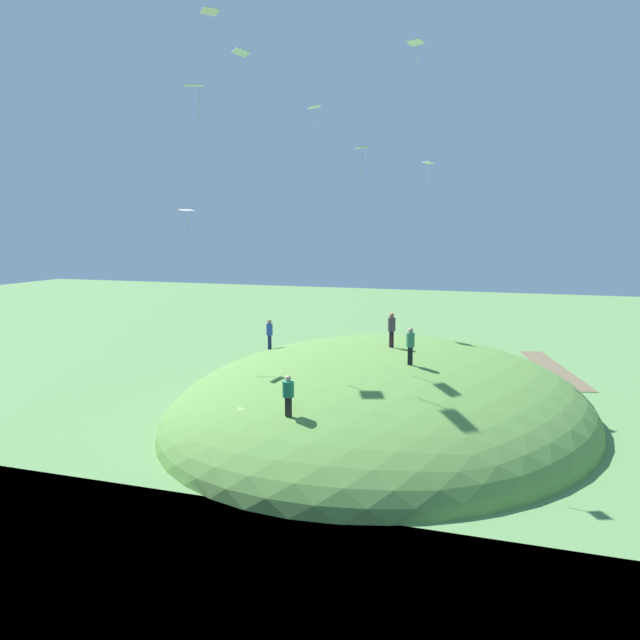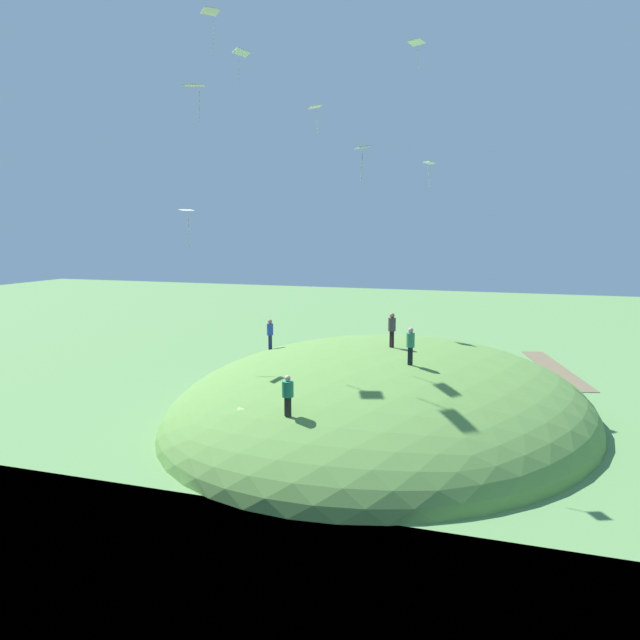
% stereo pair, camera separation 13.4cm
% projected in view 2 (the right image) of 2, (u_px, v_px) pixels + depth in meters
% --- Properties ---
extents(ground_plane, '(160.00, 160.00, 0.00)m').
position_uv_depth(ground_plane, '(276.00, 460.00, 28.78)').
color(ground_plane, '#5F8F4F').
extents(grass_hill, '(26.70, 22.05, 7.83)m').
position_uv_depth(grass_hill, '(382.00, 416.00, 35.36)').
color(grass_hill, '#629343').
rests_on(grass_hill, ground_plane).
extents(dirt_path, '(13.34, 5.20, 0.04)m').
position_uv_depth(dirt_path, '(555.00, 369.00, 46.99)').
color(dirt_path, brown).
rests_on(dirt_path, ground_plane).
extents(person_walking_path, '(0.54, 0.54, 1.78)m').
position_uv_depth(person_walking_path, '(392.00, 326.00, 33.76)').
color(person_walking_path, black).
rests_on(person_walking_path, grass_hill).
extents(person_near_shore, '(0.60, 0.60, 1.66)m').
position_uv_depth(person_near_shore, '(288.00, 391.00, 26.08)').
color(person_near_shore, black).
rests_on(person_near_shore, grass_hill).
extents(person_with_child, '(0.51, 0.51, 1.74)m').
position_uv_depth(person_with_child, '(270.00, 330.00, 37.72)').
color(person_with_child, navy).
rests_on(person_with_child, grass_hill).
extents(person_watching_kites, '(0.42, 0.42, 1.74)m').
position_uv_depth(person_watching_kites, '(410.00, 341.00, 30.55)').
color(person_watching_kites, black).
rests_on(person_watching_kites, grass_hill).
extents(kite_0, '(1.32, 1.29, 1.99)m').
position_uv_depth(kite_0, '(211.00, 14.00, 31.76)').
color(kite_0, white).
extents(kite_1, '(0.91, 1.09, 1.79)m').
position_uv_depth(kite_1, '(194.00, 87.00, 31.83)').
color(kite_1, white).
extents(kite_2, '(1.31, 1.20, 1.70)m').
position_uv_depth(kite_2, '(316.00, 108.00, 41.80)').
color(kite_2, white).
extents(kite_3, '(0.80, 0.80, 1.36)m').
position_uv_depth(kite_3, '(429.00, 165.00, 37.38)').
color(kite_3, white).
extents(kite_4, '(1.24, 1.22, 1.57)m').
position_uv_depth(kite_4, '(241.00, 54.00, 33.29)').
color(kite_4, white).
extents(kite_5, '(1.26, 0.96, 1.55)m').
position_uv_depth(kite_5, '(416.00, 43.00, 38.40)').
color(kite_5, white).
extents(kite_6, '(0.85, 0.79, 1.87)m').
position_uv_depth(kite_6, '(187.00, 214.00, 32.43)').
color(kite_6, white).
extents(kite_7, '(0.87, 0.79, 1.40)m').
position_uv_depth(kite_7, '(362.00, 150.00, 27.60)').
color(kite_7, '#EBE7CE').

